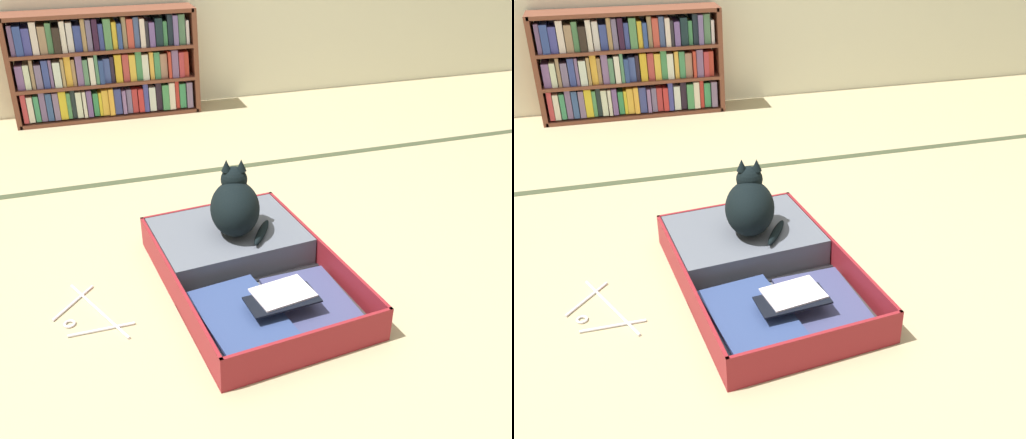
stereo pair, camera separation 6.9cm
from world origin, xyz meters
TOP-DOWN VIEW (x-y plane):
  - ground_plane at (0.00, 0.00)m, footprint 10.00×10.00m
  - tatami_border at (0.00, 1.20)m, footprint 4.80×0.05m
  - bookshelf at (-0.24, 2.26)m, footprint 1.16×0.23m
  - open_suitcase at (0.04, 0.21)m, footprint 0.68×0.97m
  - black_cat at (0.06, 0.34)m, footprint 0.27×0.30m
  - clothes_hanger at (-0.53, 0.13)m, footprint 0.27×0.37m

SIDE VIEW (x-z plane):
  - ground_plane at x=0.00m, z-range 0.00..0.00m
  - tatami_border at x=0.00m, z-range 0.00..0.00m
  - clothes_hanger at x=-0.53m, z-range 0.00..0.01m
  - open_suitcase at x=0.04m, z-range -0.01..0.12m
  - black_cat at x=0.06m, z-range 0.09..0.37m
  - bookshelf at x=-0.24m, z-range -0.01..0.66m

